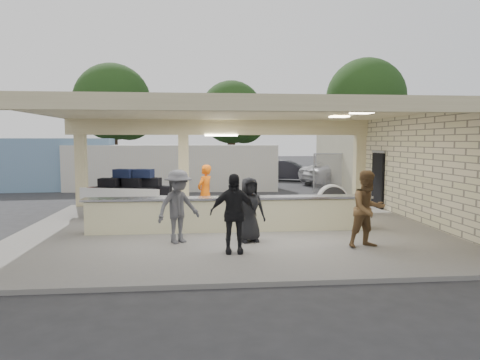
{
  "coord_description": "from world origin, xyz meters",
  "views": [
    {
      "loc": [
        -0.85,
        -12.53,
        2.68
      ],
      "look_at": [
        0.42,
        1.0,
        1.42
      ],
      "focal_mm": 32.0,
      "sensor_mm": 36.0,
      "label": 1
    }
  ],
  "objects": [
    {
      "name": "ground",
      "position": [
        0.0,
        0.0,
        0.0
      ],
      "size": [
        120.0,
        120.0,
        0.0
      ],
      "primitive_type": "plane",
      "color": "#272729",
      "rests_on": "ground"
    },
    {
      "name": "pavilion",
      "position": [
        0.21,
        0.66,
        1.35
      ],
      "size": [
        12.01,
        10.0,
        3.55
      ],
      "color": "slate",
      "rests_on": "ground"
    },
    {
      "name": "baggage_counter",
      "position": [
        0.0,
        -0.5,
        0.59
      ],
      "size": [
        8.2,
        0.58,
        0.98
      ],
      "color": "beige",
      "rests_on": "pavilion"
    },
    {
      "name": "luggage_cart",
      "position": [
        -3.23,
        2.21,
        0.98
      ],
      "size": [
        3.13,
        2.43,
        1.61
      ],
      "rotation": [
        0.0,
        0.0,
        -0.29
      ],
      "color": "silver",
      "rests_on": "pavilion"
    },
    {
      "name": "drum_fan",
      "position": [
        3.56,
        1.3,
        0.69
      ],
      "size": [
        1.01,
        0.55,
        1.11
      ],
      "rotation": [
        0.0,
        0.0,
        -0.05
      ],
      "color": "silver",
      "rests_on": "pavilion"
    },
    {
      "name": "baggage_handler",
      "position": [
        -0.69,
        1.21,
        1.0
      ],
      "size": [
        0.68,
        0.74,
        1.8
      ],
      "primitive_type": "imported",
      "rotation": [
        0.0,
        0.0,
        4.08
      ],
      "color": "#DE5A0B",
      "rests_on": "pavilion"
    },
    {
      "name": "passenger_a",
      "position": [
        3.17,
        -2.69,
        1.03
      ],
      "size": [
        0.97,
        0.59,
        1.87
      ],
      "primitive_type": "imported",
      "rotation": [
        0.0,
        0.0,
        0.22
      ],
      "color": "brown",
      "rests_on": "pavilion"
    },
    {
      "name": "passenger_b",
      "position": [
        -0.1,
        -2.89,
        1.01
      ],
      "size": [
        1.08,
        0.41,
        1.83
      ],
      "primitive_type": "imported",
      "rotation": [
        0.0,
        0.0,
        -0.02
      ],
      "color": "black",
      "rests_on": "pavilion"
    },
    {
      "name": "passenger_c",
      "position": [
        -1.4,
        -1.81,
        1.03
      ],
      "size": [
        1.21,
        1.05,
        1.85
      ],
      "primitive_type": "imported",
      "rotation": [
        0.0,
        0.0,
        0.64
      ],
      "color": "#49494E",
      "rests_on": "pavilion"
    },
    {
      "name": "passenger_d",
      "position": [
        0.39,
        -1.83,
        0.93
      ],
      "size": [
        0.86,
        0.5,
        1.65
      ],
      "primitive_type": "imported",
      "rotation": [
        0.0,
        0.0,
        0.22
      ],
      "color": "black",
      "rests_on": "pavilion"
    },
    {
      "name": "car_white_a",
      "position": [
        7.78,
        12.57,
        0.73
      ],
      "size": [
        5.67,
        4.07,
        1.47
      ],
      "primitive_type": "imported",
      "rotation": [
        0.0,
        0.0,
        1.92
      ],
      "color": "silver",
      "rests_on": "ground"
    },
    {
      "name": "car_white_b",
      "position": [
        13.54,
        13.88,
        0.77
      ],
      "size": [
        5.17,
        3.31,
        1.53
      ],
      "primitive_type": "imported",
      "rotation": [
        0.0,
        0.0,
        1.23
      ],
      "color": "silver",
      "rests_on": "ground"
    },
    {
      "name": "car_dark",
      "position": [
        5.01,
        15.4,
        0.67
      ],
      "size": [
        4.27,
        2.89,
        1.34
      ],
      "primitive_type": "imported",
      "rotation": [
        0.0,
        0.0,
        1.17
      ],
      "color": "black",
      "rests_on": "ground"
    },
    {
      "name": "container_white",
      "position": [
        -2.32,
        10.83,
        1.21
      ],
      "size": [
        11.33,
        2.96,
        2.43
      ],
      "primitive_type": "cube",
      "rotation": [
        0.0,
        0.0,
        -0.06
      ],
      "color": "#BCBBB7",
      "rests_on": "ground"
    },
    {
      "name": "container_blue",
      "position": [
        -11.03,
        11.39,
        1.39
      ],
      "size": [
        10.89,
        3.37,
        2.79
      ],
      "primitive_type": "cube",
      "rotation": [
        0.0,
        0.0,
        0.07
      ],
      "color": "#6985A8",
      "rests_on": "ground"
    },
    {
      "name": "fence",
      "position": [
        11.0,
        9.0,
        1.05
      ],
      "size": [
        12.06,
        0.06,
        2.03
      ],
      "color": "gray",
      "rests_on": "ground"
    },
    {
      "name": "tree_left",
      "position": [
        -7.68,
        24.16,
        5.59
      ],
      "size": [
        6.6,
        6.3,
        9.0
      ],
      "color": "#382619",
      "rests_on": "ground"
    },
    {
      "name": "tree_mid",
      "position": [
        2.32,
        26.16,
        4.96
      ],
      "size": [
        6.0,
        5.6,
        8.0
      ],
      "color": "#382619",
      "rests_on": "ground"
    },
    {
      "name": "tree_right",
      "position": [
        14.32,
        25.16,
        6.21
      ],
      "size": [
        7.2,
        7.0,
        10.0
      ],
      "color": "#382619",
      "rests_on": "ground"
    },
    {
      "name": "adjacent_building",
      "position": [
        9.5,
        10.0,
        1.6
      ],
      "size": [
        6.0,
        8.0,
        3.2
      ],
      "primitive_type": "cube",
      "color": "#B6B090",
      "rests_on": "ground"
    }
  ]
}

